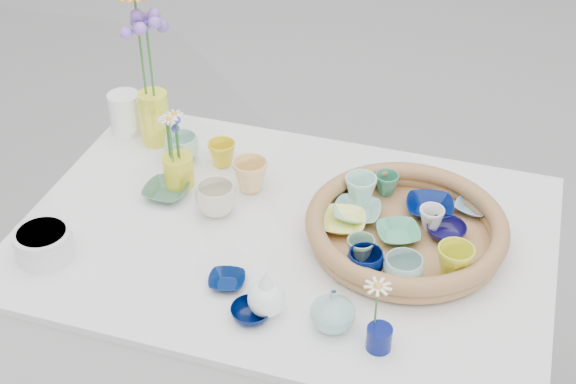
% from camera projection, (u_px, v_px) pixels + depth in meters
% --- Properties ---
extents(wicker_tray, '(0.47, 0.47, 0.08)m').
position_uv_depth(wicker_tray, '(406.00, 229.00, 1.87)').
color(wicker_tray, brown).
rests_on(wicker_tray, display_table).
extents(tray_ceramic_0, '(0.13, 0.13, 0.03)m').
position_uv_depth(tray_ceramic_0, '(430.00, 208.00, 1.95)').
color(tray_ceramic_0, '#000F4C').
rests_on(tray_ceramic_0, wicker_tray).
extents(tray_ceramic_1, '(0.10, 0.10, 0.03)m').
position_uv_depth(tray_ceramic_1, '(446.00, 231.00, 1.88)').
color(tray_ceramic_1, '#0E093E').
rests_on(tray_ceramic_1, wicker_tray).
extents(tray_ceramic_2, '(0.10, 0.10, 0.08)m').
position_uv_depth(tray_ceramic_2, '(455.00, 262.00, 1.75)').
color(tray_ceramic_2, gold).
rests_on(tray_ceramic_2, wicker_tray).
extents(tray_ceramic_3, '(0.13, 0.13, 0.02)m').
position_uv_depth(tray_ceramic_3, '(398.00, 234.00, 1.87)').
color(tray_ceramic_3, '#4AA279').
rests_on(tray_ceramic_3, wicker_tray).
extents(tray_ceramic_4, '(0.08, 0.08, 0.06)m').
position_uv_depth(tray_ceramic_4, '(360.00, 250.00, 1.80)').
color(tray_ceramic_4, gray).
rests_on(tray_ceramic_4, wicker_tray).
extents(tray_ceramic_5, '(0.12, 0.12, 0.03)m').
position_uv_depth(tray_ceramic_5, '(357.00, 212.00, 1.93)').
color(tray_ceramic_5, '#7DB3A8').
rests_on(tray_ceramic_5, wicker_tray).
extents(tray_ceramic_6, '(0.09, 0.09, 0.07)m').
position_uv_depth(tray_ceramic_6, '(360.00, 190.00, 1.97)').
color(tray_ceramic_6, '#ACE3D0').
rests_on(tray_ceramic_6, wicker_tray).
extents(tray_ceramic_7, '(0.06, 0.06, 0.06)m').
position_uv_depth(tray_ceramic_7, '(431.00, 218.00, 1.89)').
color(tray_ceramic_7, white).
rests_on(tray_ceramic_7, wicker_tray).
extents(tray_ceramic_8, '(0.11, 0.11, 0.02)m').
position_uv_depth(tray_ceramic_8, '(473.00, 207.00, 1.96)').
color(tray_ceramic_8, '#7AB5E3').
rests_on(tray_ceramic_8, wicker_tray).
extents(tray_ceramic_9, '(0.09, 0.09, 0.06)m').
position_uv_depth(tray_ceramic_9, '(365.00, 264.00, 1.76)').
color(tray_ceramic_9, '#000B3F').
rests_on(tray_ceramic_9, wicker_tray).
extents(tray_ceramic_10, '(0.13, 0.13, 0.03)m').
position_uv_depth(tray_ceramic_10, '(342.00, 222.00, 1.90)').
color(tray_ceramic_10, '#FEFF74').
rests_on(tray_ceramic_10, wicker_tray).
extents(tray_ceramic_11, '(0.10, 0.10, 0.07)m').
position_uv_depth(tray_ceramic_11, '(403.00, 271.00, 1.73)').
color(tray_ceramic_11, '#8CB4AE').
rests_on(tray_ceramic_11, wicker_tray).
extents(tray_ceramic_12, '(0.07, 0.07, 0.06)m').
position_uv_depth(tray_ceramic_12, '(387.00, 184.00, 2.00)').
color(tray_ceramic_12, '#347E60').
rests_on(tray_ceramic_12, wicker_tray).
extents(loose_ceramic_0, '(0.09, 0.09, 0.07)m').
position_uv_depth(loose_ceramic_0, '(222.00, 154.00, 2.13)').
color(loose_ceramic_0, yellow).
rests_on(loose_ceramic_0, display_table).
extents(loose_ceramic_1, '(0.11, 0.11, 0.08)m').
position_uv_depth(loose_ceramic_1, '(250.00, 175.00, 2.04)').
color(loose_ceramic_1, '#EBBF72').
rests_on(loose_ceramic_1, display_table).
extents(loose_ceramic_2, '(0.11, 0.11, 0.03)m').
position_uv_depth(loose_ceramic_2, '(166.00, 192.00, 2.03)').
color(loose_ceramic_2, '#426E54').
rests_on(loose_ceramic_2, display_table).
extents(loose_ceramic_3, '(0.12, 0.12, 0.08)m').
position_uv_depth(loose_ceramic_3, '(216.00, 199.00, 1.96)').
color(loose_ceramic_3, beige).
rests_on(loose_ceramic_3, display_table).
extents(loose_ceramic_4, '(0.10, 0.10, 0.02)m').
position_uv_depth(loose_ceramic_4, '(227.00, 281.00, 1.77)').
color(loose_ceramic_4, '#03184B').
rests_on(loose_ceramic_4, display_table).
extents(loose_ceramic_5, '(0.10, 0.10, 0.07)m').
position_uv_depth(loose_ceramic_5, '(182.00, 148.00, 2.15)').
color(loose_ceramic_5, '#A2CEBE').
rests_on(loose_ceramic_5, display_table).
extents(loose_ceramic_6, '(0.10, 0.10, 0.03)m').
position_uv_depth(loose_ceramic_6, '(251.00, 313.00, 1.69)').
color(loose_ceramic_6, '#000B34').
rests_on(loose_ceramic_6, display_table).
extents(fluted_bowl, '(0.14, 0.14, 0.07)m').
position_uv_depth(fluted_bowl, '(44.00, 244.00, 1.84)').
color(fluted_bowl, silver).
rests_on(fluted_bowl, display_table).
extents(bud_vase_paleblue, '(0.09, 0.09, 0.12)m').
position_uv_depth(bud_vase_paleblue, '(266.00, 291.00, 1.67)').
color(bud_vase_paleblue, white).
rests_on(bud_vase_paleblue, display_table).
extents(bud_vase_seafoam, '(0.12, 0.12, 0.10)m').
position_uv_depth(bud_vase_seafoam, '(333.00, 309.00, 1.65)').
color(bud_vase_seafoam, '#8BBEB4').
rests_on(bud_vase_seafoam, display_table).
extents(bud_vase_cobalt, '(0.07, 0.07, 0.05)m').
position_uv_depth(bud_vase_cobalt, '(379.00, 338.00, 1.61)').
color(bud_vase_cobalt, '#0A135B').
rests_on(bud_vase_cobalt, display_table).
extents(single_daisy, '(0.08, 0.08, 0.12)m').
position_uv_depth(single_daisy, '(376.00, 305.00, 1.58)').
color(single_daisy, white).
rests_on(single_daisy, bud_vase_cobalt).
extents(tall_vase_yellow, '(0.10, 0.10, 0.15)m').
position_uv_depth(tall_vase_yellow, '(155.00, 118.00, 2.20)').
color(tall_vase_yellow, yellow).
rests_on(tall_vase_yellow, display_table).
extents(gerbera, '(0.15, 0.15, 0.30)m').
position_uv_depth(gerbera, '(140.00, 46.00, 2.07)').
color(gerbera, orange).
rests_on(gerbera, tall_vase_yellow).
extents(hydrangea, '(0.10, 0.10, 0.29)m').
position_uv_depth(hydrangea, '(150.00, 61.00, 2.09)').
color(hydrangea, '#7A54B6').
rests_on(hydrangea, tall_vase_yellow).
extents(white_pitcher, '(0.14, 0.12, 0.12)m').
position_uv_depth(white_pitcher, '(125.00, 113.00, 2.25)').
color(white_pitcher, white).
rests_on(white_pitcher, display_table).
extents(daisy_cup, '(0.08, 0.08, 0.08)m').
position_uv_depth(daisy_cup, '(179.00, 171.00, 2.06)').
color(daisy_cup, yellow).
rests_on(daisy_cup, display_table).
extents(daisy_posy, '(0.09, 0.09, 0.14)m').
position_uv_depth(daisy_posy, '(172.00, 137.00, 1.98)').
color(daisy_posy, white).
rests_on(daisy_posy, daisy_cup).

